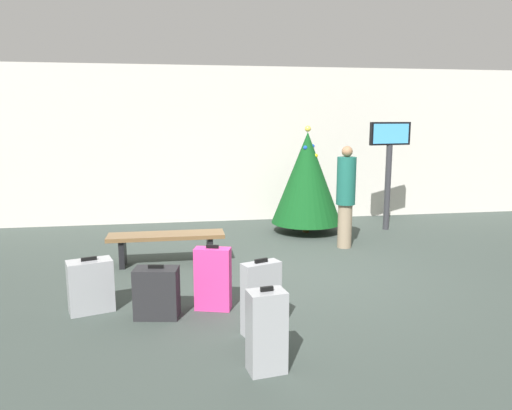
% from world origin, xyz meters
% --- Properties ---
extents(ground_plane, '(16.00, 16.00, 0.00)m').
position_xyz_m(ground_plane, '(0.00, 0.00, 0.00)').
color(ground_plane, '#38423D').
extents(back_wall, '(16.00, 0.20, 3.29)m').
position_xyz_m(back_wall, '(0.00, 3.94, 1.65)').
color(back_wall, beige).
rests_on(back_wall, ground_plane).
extents(holiday_tree, '(1.37, 1.37, 2.08)m').
position_xyz_m(holiday_tree, '(0.83, 2.52, 1.08)').
color(holiday_tree, '#4C3319').
rests_on(holiday_tree, ground_plane).
extents(flight_info_kiosk, '(0.89, 0.24, 2.14)m').
position_xyz_m(flight_info_kiosk, '(2.48, 2.49, 1.48)').
color(flight_info_kiosk, '#333338').
rests_on(flight_info_kiosk, ground_plane).
extents(waiting_bench, '(1.75, 0.44, 0.48)m').
position_xyz_m(waiting_bench, '(-1.84, 0.79, 0.37)').
color(waiting_bench, brown).
rests_on(waiting_bench, ground_plane).
extents(traveller_0, '(0.44, 0.44, 1.75)m').
position_xyz_m(traveller_0, '(1.18, 1.30, 0.93)').
color(traveller_0, gray).
rests_on(traveller_0, ground_plane).
extents(suitcase_0, '(0.43, 0.29, 0.80)m').
position_xyz_m(suitcase_0, '(-0.83, -1.84, 0.38)').
color(suitcase_0, '#9EA0A5').
rests_on(suitcase_0, ground_plane).
extents(suitcase_1, '(0.55, 0.41, 0.65)m').
position_xyz_m(suitcase_1, '(-2.67, -0.94, 0.31)').
color(suitcase_1, '#9EA0A5').
rests_on(suitcase_1, ground_plane).
extents(suitcase_2, '(0.52, 0.36, 0.61)m').
position_xyz_m(suitcase_2, '(-1.91, -1.24, 0.29)').
color(suitcase_2, '#232326').
rests_on(suitcase_2, ground_plane).
extents(suitcase_3, '(0.36, 0.27, 0.78)m').
position_xyz_m(suitcase_3, '(-0.91, -2.61, 0.37)').
color(suitcase_3, '#9EA0A5').
rests_on(suitcase_3, ground_plane).
extents(suitcase_4, '(0.45, 0.29, 0.78)m').
position_xyz_m(suitcase_4, '(-1.27, -1.11, 0.37)').
color(suitcase_4, '#E5388C').
rests_on(suitcase_4, ground_plane).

